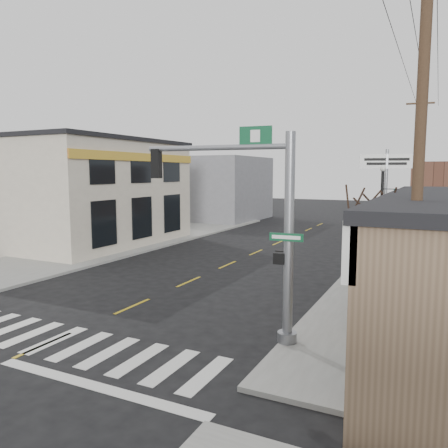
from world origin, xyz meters
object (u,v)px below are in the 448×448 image
at_px(utility_pole_far, 417,168).
at_px(traffic_signal_pole, 265,215).
at_px(bare_tree, 371,197).
at_px(lamp_post, 383,214).
at_px(dance_center_sign, 386,176).
at_px(utility_pole_near, 419,167).
at_px(fire_hydrant, 379,328).
at_px(guide_sign, 379,259).

bearing_deg(utility_pole_far, traffic_signal_pole, -106.17).
distance_m(traffic_signal_pole, bare_tree, 4.06).
bearing_deg(lamp_post, dance_center_sign, 109.11).
bearing_deg(utility_pole_near, dance_center_sign, 95.27).
relative_size(traffic_signal_pole, bare_tree, 1.19).
xyz_separation_m(dance_center_sign, utility_pole_far, (1.21, 6.52, 0.46)).
height_order(traffic_signal_pole, fire_hydrant, traffic_signal_pole).
bearing_deg(traffic_signal_pole, guide_sign, 44.01).
relative_size(fire_hydrant, bare_tree, 0.14).
bearing_deg(lamp_post, utility_pole_far, 100.06).
distance_m(fire_hydrant, utility_pole_near, 4.90).
height_order(dance_center_sign, bare_tree, dance_center_sign).
height_order(guide_sign, fire_hydrant, guide_sign).
distance_m(guide_sign, utility_pole_near, 4.87).
relative_size(fire_hydrant, dance_center_sign, 0.12).
bearing_deg(utility_pole_near, lamp_post, 97.06).
relative_size(guide_sign, utility_pole_far, 0.31).
relative_size(traffic_signal_pole, utility_pole_near, 0.63).
bearing_deg(utility_pole_far, fire_hydrant, -97.58).
bearing_deg(dance_center_sign, traffic_signal_pole, -110.39).
xyz_separation_m(utility_pole_near, utility_pole_far, (-0.88, 20.56, 0.16)).
bearing_deg(bare_tree, utility_pole_far, 87.90).
xyz_separation_m(traffic_signal_pole, fire_hydrant, (3.01, 1.23, -3.18)).
distance_m(guide_sign, dance_center_sign, 10.63).
xyz_separation_m(guide_sign, utility_pole_near, (1.16, -3.76, 2.88)).
height_order(traffic_signal_pole, utility_pole_near, utility_pole_near).
bearing_deg(dance_center_sign, bare_tree, -99.46).
xyz_separation_m(traffic_signal_pole, bare_tree, (2.38, 3.27, 0.40)).
bearing_deg(traffic_signal_pole, utility_pole_far, 76.20).
bearing_deg(fire_hydrant, guide_sign, 98.91).
distance_m(fire_hydrant, lamp_post, 8.05).
bearing_deg(dance_center_sign, lamp_post, -98.07).
bearing_deg(fire_hydrant, traffic_signal_pole, -157.70).
height_order(traffic_signal_pole, dance_center_sign, traffic_signal_pole).
height_order(dance_center_sign, utility_pole_far, utility_pole_far).
relative_size(lamp_post, dance_center_sign, 0.85).
height_order(lamp_post, utility_pole_near, utility_pole_near).
distance_m(traffic_signal_pole, dance_center_sign, 13.57).
height_order(traffic_signal_pole, guide_sign, traffic_signal_pole).
xyz_separation_m(guide_sign, utility_pole_far, (0.28, 16.80, 3.04)).
relative_size(guide_sign, utility_pole_near, 0.32).
bearing_deg(bare_tree, traffic_signal_pole, -126.00).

